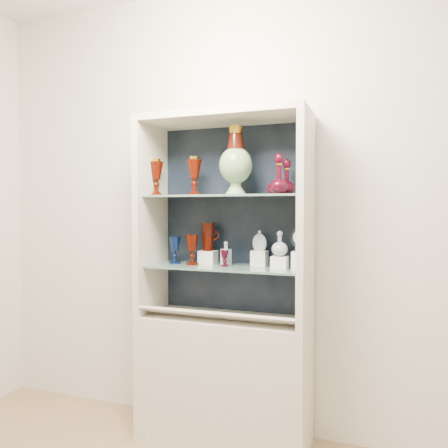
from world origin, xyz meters
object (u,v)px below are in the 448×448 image
(ruby_decanter_a, at_px, (279,171))
(cobalt_goblet, at_px, (175,250))
(pedestal_lamp_right, at_px, (194,176))
(ruby_decanter_b, at_px, (287,176))
(clear_square_bottle, at_px, (226,253))
(ruby_goblet_small, at_px, (225,258))
(clear_round_decanter, at_px, (280,244))
(ruby_goblet_tall, at_px, (192,250))
(pedestal_lamp_left, at_px, (156,177))
(lidded_bowl, at_px, (273,188))
(cameo_medallion, at_px, (300,239))
(flat_flask, at_px, (260,240))
(ruby_pitcher, at_px, (208,237))
(enamel_urn, at_px, (236,160))

(ruby_decanter_a, bearing_deg, cobalt_goblet, 173.31)
(pedestal_lamp_right, xyz_separation_m, ruby_decanter_b, (0.56, 0.05, -0.01))
(ruby_decanter_a, relative_size, clear_square_bottle, 1.74)
(ruby_goblet_small, xyz_separation_m, clear_round_decanter, (0.33, 0.02, 0.09))
(clear_square_bottle, bearing_deg, ruby_goblet_tall, -166.20)
(pedestal_lamp_left, relative_size, ruby_goblet_small, 2.36)
(ruby_decanter_b, distance_m, lidded_bowl, 0.11)
(ruby_decanter_a, distance_m, cameo_medallion, 0.39)
(ruby_goblet_small, bearing_deg, ruby_goblet_tall, 178.81)
(ruby_goblet_tall, relative_size, clear_square_bottle, 1.28)
(lidded_bowl, relative_size, cobalt_goblet, 0.47)
(pedestal_lamp_right, distance_m, flat_flask, 0.55)
(ruby_goblet_small, relative_size, flat_flask, 0.77)
(ruby_goblet_tall, distance_m, clear_round_decanter, 0.54)
(pedestal_lamp_right, bearing_deg, ruby_goblet_tall, -126.69)
(clear_round_decanter, bearing_deg, ruby_pitcher, 171.41)
(lidded_bowl, bearing_deg, clear_square_bottle, 172.38)
(ruby_decanter_a, relative_size, ruby_goblet_small, 2.59)
(ruby_decanter_a, distance_m, clear_round_decanter, 0.41)
(ruby_decanter_b, bearing_deg, ruby_pitcher, 177.77)
(ruby_goblet_tall, relative_size, cameo_medallion, 1.26)
(pedestal_lamp_right, xyz_separation_m, ruby_pitcher, (0.06, 0.07, -0.37))
(ruby_goblet_tall, bearing_deg, cobalt_goblet, 172.93)
(pedestal_lamp_left, distance_m, ruby_pitcher, 0.49)
(ruby_pitcher, bearing_deg, enamel_urn, -34.88)
(flat_flask, bearing_deg, ruby_decanter_a, -40.17)
(clear_square_bottle, xyz_separation_m, cameo_medallion, (0.45, -0.03, 0.10))
(lidded_bowl, distance_m, clear_square_bottle, 0.49)
(ruby_goblet_tall, height_order, cameo_medallion, cameo_medallion)
(lidded_bowl, bearing_deg, enamel_urn, -170.27)
(ruby_decanter_b, bearing_deg, lidded_bowl, -142.96)
(clear_round_decanter, height_order, cameo_medallion, cameo_medallion)
(pedestal_lamp_left, relative_size, cameo_medallion, 1.56)
(ruby_decanter_a, bearing_deg, lidded_bowl, 125.36)
(ruby_decanter_a, bearing_deg, ruby_decanter_b, 81.92)
(lidded_bowl, relative_size, ruby_pitcher, 0.46)
(lidded_bowl, distance_m, cameo_medallion, 0.32)
(enamel_urn, xyz_separation_m, clear_square_bottle, (-0.09, 0.08, -0.55))
(cobalt_goblet, bearing_deg, clear_square_bottle, 5.92)
(enamel_urn, bearing_deg, clear_square_bottle, 138.68)
(cobalt_goblet, distance_m, clear_round_decanter, 0.66)
(cobalt_goblet, bearing_deg, ruby_decanter_a, -6.69)
(pedestal_lamp_left, relative_size, clear_round_decanter, 1.65)
(ruby_decanter_a, bearing_deg, cameo_medallion, 39.47)
(enamel_urn, relative_size, ruby_goblet_small, 4.10)
(ruby_decanter_a, height_order, ruby_goblet_small, ruby_decanter_a)
(cobalt_goblet, height_order, clear_square_bottle, cobalt_goblet)
(ruby_pitcher, bearing_deg, ruby_goblet_small, -39.81)
(cobalt_goblet, height_order, cameo_medallion, cameo_medallion)
(ruby_decanter_a, distance_m, ruby_decanter_b, 0.13)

